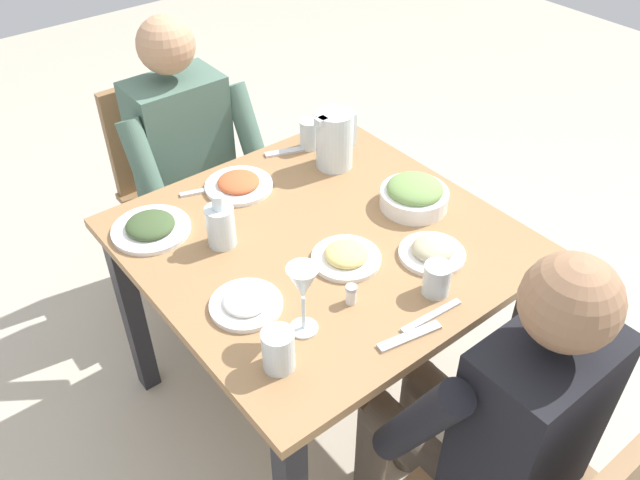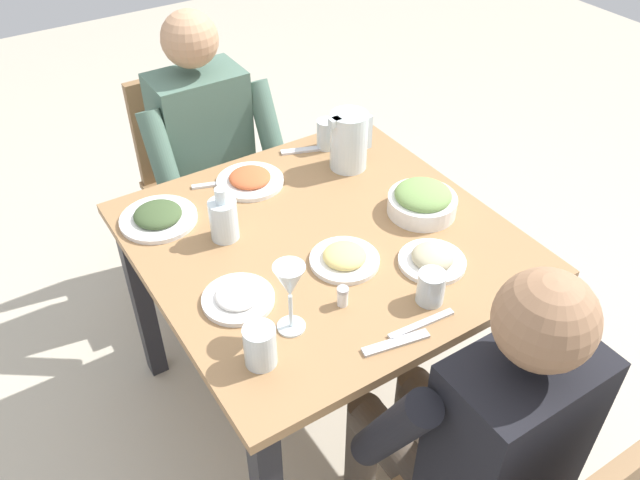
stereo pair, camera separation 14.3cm
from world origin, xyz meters
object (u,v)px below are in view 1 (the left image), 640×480
at_px(plate_yoghurt, 246,303).
at_px(chair_far, 174,180).
at_px(plate_beans, 432,251).
at_px(salad_bowl, 414,194).
at_px(wine_glass, 303,286).
at_px(oil_carafe, 221,227).
at_px(plate_fries, 346,256).
at_px(water_glass_near_left, 437,279).
at_px(plate_rice_curry, 239,184).
at_px(dining_table, 320,265).
at_px(salt_shaker, 351,294).
at_px(water_glass_near_right, 278,350).
at_px(water_glass_center, 309,134).
at_px(diner_near, 492,414).
at_px(plate_dolmas, 151,227).
at_px(diner_far, 197,171).
at_px(water_pitcher, 335,139).

bearing_deg(plate_yoghurt, chair_far, 73.46).
bearing_deg(plate_beans, salad_bowl, 57.66).
height_order(salad_bowl, wine_glass, wine_glass).
bearing_deg(oil_carafe, plate_fries, -50.63).
distance_m(plate_yoghurt, water_glass_near_left, 0.48).
bearing_deg(chair_far, plate_rice_curry, -91.75).
relative_size(dining_table, salt_shaker, 18.34).
distance_m(water_glass_near_right, water_glass_center, 0.95).
bearing_deg(salt_shaker, water_glass_center, 60.16).
relative_size(plate_rice_curry, plate_yoghurt, 1.14).
distance_m(diner_near, plate_yoghurt, 0.64).
height_order(salad_bowl, plate_dolmas, salad_bowl).
height_order(dining_table, diner_far, diner_far).
bearing_deg(salad_bowl, plate_rice_curry, 131.29).
distance_m(plate_beans, water_glass_near_left, 0.14).
bearing_deg(plate_rice_curry, diner_far, 87.12).
height_order(diner_far, salt_shaker, diner_far).
bearing_deg(oil_carafe, diner_far, 68.71).
bearing_deg(water_pitcher, diner_far, 127.12).
xyz_separation_m(diner_far, water_pitcher, (0.30, -0.40, 0.20)).
relative_size(water_glass_near_left, salt_shaker, 1.63).
height_order(water_pitcher, plate_dolmas, water_pitcher).
bearing_deg(water_pitcher, water_glass_center, 88.83).
bearing_deg(water_glass_near_right, plate_rice_curry, 64.18).
distance_m(water_glass_near_right, salt_shaker, 0.27).
height_order(plate_dolmas, wine_glass, wine_glass).
height_order(plate_dolmas, water_glass_center, water_glass_center).
height_order(plate_yoghurt, water_glass_near_right, water_glass_near_right).
bearing_deg(diner_near, water_glass_near_left, 70.57).
relative_size(water_pitcher, plate_dolmas, 0.84).
xyz_separation_m(diner_far, plate_beans, (0.22, -0.92, 0.12)).
distance_m(diner_near, plate_fries, 0.55).
xyz_separation_m(plate_rice_curry, plate_yoghurt, (-0.27, -0.45, -0.00)).
height_order(water_glass_near_right, wine_glass, wine_glass).
bearing_deg(salad_bowl, plate_yoghurt, -176.01).
bearing_deg(water_glass_near_right, plate_dolmas, 89.93).
height_order(plate_rice_curry, plate_fries, plate_fries).
bearing_deg(plate_yoghurt, salt_shaker, -34.87).
height_order(plate_dolmas, oil_carafe, oil_carafe).
relative_size(plate_beans, wine_glass, 0.93).
bearing_deg(diner_near, plate_beans, 63.42).
height_order(plate_yoghurt, water_glass_center, water_glass_center).
xyz_separation_m(chair_far, plate_beans, (0.22, -1.12, 0.27)).
distance_m(plate_rice_curry, water_glass_near_left, 0.72).
bearing_deg(diner_near, wine_glass, 120.45).
bearing_deg(oil_carafe, diner_near, -74.88).
distance_m(water_glass_near_right, wine_glass, 0.15).
bearing_deg(water_glass_near_left, chair_far, 95.67).
distance_m(water_pitcher, salt_shaker, 0.64).
distance_m(dining_table, plate_dolmas, 0.50).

